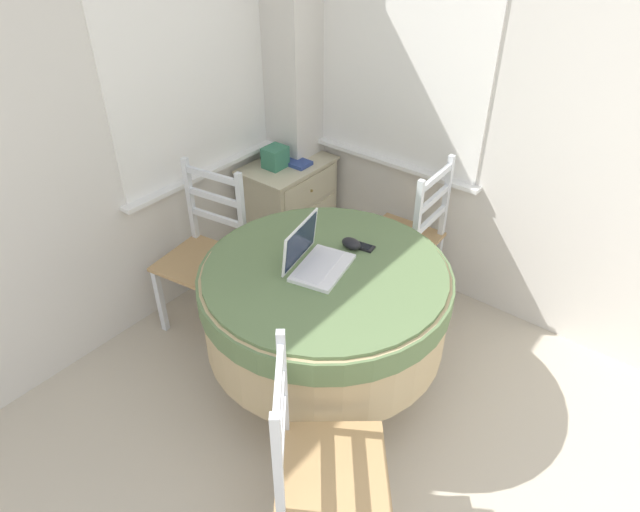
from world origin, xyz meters
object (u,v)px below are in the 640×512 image
Objects in this scene: computer_mouse at (351,244)px; dining_chair_near_back_window at (205,255)px; dining_chair_camera_near at (319,466)px; corner_cabinet at (289,210)px; round_dining_table at (325,300)px; cell_phone at (364,247)px; book_on_cabinet at (293,161)px; dining_chair_near_right_window at (407,239)px; storage_box at (275,157)px; laptop at (315,259)px.

dining_chair_near_back_window is (-0.23, 0.84, -0.31)m from computer_mouse.
dining_chair_camera_near is 2.08m from corner_cabinet.
corner_cabinet is at bearing 49.26° from round_dining_table.
computer_mouse is 0.93m from dining_chair_near_back_window.
book_on_cabinet is (0.59, 0.96, -0.05)m from cell_phone.
cell_phone is (0.04, -0.05, -0.02)m from computer_mouse.
storage_box is (-0.11, 0.93, 0.30)m from dining_chair_near_right_window.
computer_mouse is 0.11× the size of dining_chair_near_back_window.
dining_chair_near_right_window is (0.86, -0.01, -0.33)m from laptop.
laptop reaches higher than computer_mouse.
dining_chair_near_right_window is at bearing 3.25° from computer_mouse.
computer_mouse is 0.07m from cell_phone.
dining_chair_camera_near is at bearing -143.39° from round_dining_table.
round_dining_table is 11.58× the size of computer_mouse.
laptop reaches higher than dining_chair_near_back_window.
round_dining_table is 1.74× the size of corner_cabinet.
cell_phone reaches higher than round_dining_table.
dining_chair_near_right_window is 0.91m from book_on_cabinet.
storage_box is at bearing 155.76° from book_on_cabinet.
round_dining_table is at bearing 171.48° from cell_phone.
dining_chair_camera_near reaches higher than book_on_cabinet.
laptop reaches higher than dining_chair_camera_near.
dining_chair_near_back_window and dining_chair_camera_near have the same top height.
corner_cabinet is at bearing -20.40° from storage_box.
round_dining_table is 1.26m from corner_cabinet.
round_dining_table is 1.24× the size of dining_chair_camera_near.
corner_cabinet is (0.81, 0.94, -0.21)m from round_dining_table.
dining_chair_camera_near is 1.40× the size of corner_cabinet.
laptop reaches higher than round_dining_table.
laptop is 3.26× the size of cell_phone.
computer_mouse is 1.08m from dining_chair_camera_near.
dining_chair_camera_near is at bearing -136.90° from book_on_cabinet.
round_dining_table is at bearing -69.74° from laptop.
computer_mouse is 1.10m from storage_box.
cell_phone is at bearing -121.44° from book_on_cabinet.
laptop is 2.52× the size of storage_box.
book_on_cabinet is (0.63, 0.92, -0.07)m from computer_mouse.
storage_box is at bearing 64.94° from cell_phone.
dining_chair_camera_near is (-0.90, -0.51, -0.31)m from computer_mouse.
dining_chair_near_back_window is at bearing -170.74° from storage_box.
computer_mouse is (0.23, -0.04, -0.02)m from laptop.
storage_box is (0.73, 0.97, 0.20)m from round_dining_table.
book_on_cabinet is at bearing -32.82° from corner_cabinet.
dining_chair_near_back_window reaches higher than computer_mouse.
dining_chair_camera_near is at bearing -133.66° from storage_box.
dining_chair_camera_near is (-0.94, -0.47, -0.29)m from cell_phone.
book_on_cabinet reaches higher than corner_cabinet.
dining_chair_camera_near is 4.12× the size of book_on_cabinet.
cell_phone is at bearing -119.45° from corner_cabinet.
dining_chair_near_right_window is at bearing 2.93° from round_dining_table.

